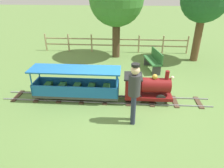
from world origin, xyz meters
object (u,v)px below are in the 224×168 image
at_px(passenger_car, 76,87).
at_px(conductor_person, 134,89).
at_px(locomotive, 146,87).
at_px(park_bench, 153,60).

distance_m(passenger_car, conductor_person, 2.10).
relative_size(locomotive, park_bench, 1.07).
xyz_separation_m(locomotive, park_bench, (-2.58, 0.51, -0.07)).
distance_m(passenger_car, park_bench, 3.68).
distance_m(conductor_person, park_bench, 3.80).
bearing_deg(passenger_car, locomotive, 90.00).
bearing_deg(locomotive, passenger_car, -90.00).
xyz_separation_m(passenger_car, conductor_person, (1.07, 1.72, 0.53)).
bearing_deg(conductor_person, passenger_car, -121.86).
bearing_deg(conductor_person, park_bench, 166.03).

